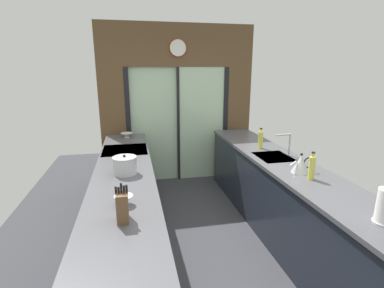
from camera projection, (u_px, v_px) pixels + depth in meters
The scene contains 13 objects.
ground_plane at pixel (202, 230), 3.64m from camera, with size 5.04×7.60×0.02m, color #38383D.
back_wall_unit at pixel (178, 95), 4.95m from camera, with size 2.64×0.12×2.70m.
left_counter_run at pixel (126, 222), 2.89m from camera, with size 0.62×3.80×0.92m.
right_counter_run at pixel (282, 199), 3.41m from camera, with size 0.62×3.80×0.92m.
sink_faucet at pixel (287, 141), 3.52m from camera, with size 0.19×0.02×0.28m.
oven_range at pixel (127, 182), 3.95m from camera, with size 0.60×0.60×0.92m.
mixing_bowl_near at pixel (124, 200), 2.26m from camera, with size 0.15×0.15×0.08m.
mixing_bowl_far at pixel (127, 135), 4.52m from camera, with size 0.19×0.19×0.07m.
knife_block at pixel (122, 206), 2.01m from camera, with size 0.09×0.14×0.28m.
stock_pot at pixel (125, 165), 2.93m from camera, with size 0.25×0.25×0.21m.
kettle at pixel (301, 164), 2.96m from camera, with size 0.27×0.18×0.21m.
soap_bottle_near at pixel (312, 167), 2.78m from camera, with size 0.06×0.06×0.28m.
soap_bottle_far at pixel (260, 140), 3.87m from camera, with size 0.06×0.06×0.28m.
Camera 1 is at (-0.79, -2.55, 1.96)m, focal length 26.85 mm.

